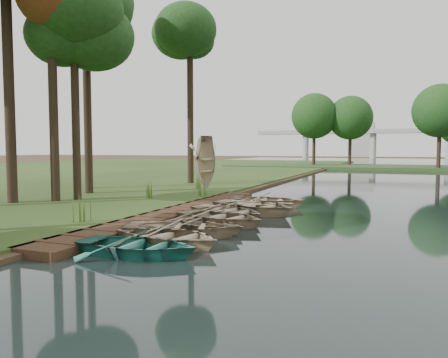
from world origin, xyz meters
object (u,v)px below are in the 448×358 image
at_px(rowboat_0, 138,243).
at_px(rowboat_2, 183,225).
at_px(stored_rowboat, 206,184).
at_px(rowboat_1, 168,233).
at_px(boardwalk, 176,213).

relative_size(rowboat_0, rowboat_2, 0.91).
height_order(rowboat_2, stored_rowboat, stored_rowboat).
relative_size(rowboat_1, stored_rowboat, 1.02).
bearing_deg(boardwalk, stored_rowboat, 106.32).
bearing_deg(rowboat_2, stored_rowboat, 2.99).
bearing_deg(rowboat_1, stored_rowboat, 32.54).
distance_m(rowboat_2, stored_rowboat, 13.82).
xyz_separation_m(boardwalk, rowboat_0, (2.37, -6.58, 0.25)).
distance_m(boardwalk, rowboat_2, 4.61).
distance_m(boardwalk, stored_rowboat, 9.33).
relative_size(rowboat_0, rowboat_1, 0.97).
relative_size(rowboat_0, stored_rowboat, 0.99).
bearing_deg(stored_rowboat, rowboat_2, -139.77).
xyz_separation_m(rowboat_1, stored_rowboat, (-5.14, 14.13, 0.24)).
bearing_deg(boardwalk, rowboat_2, -59.04).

